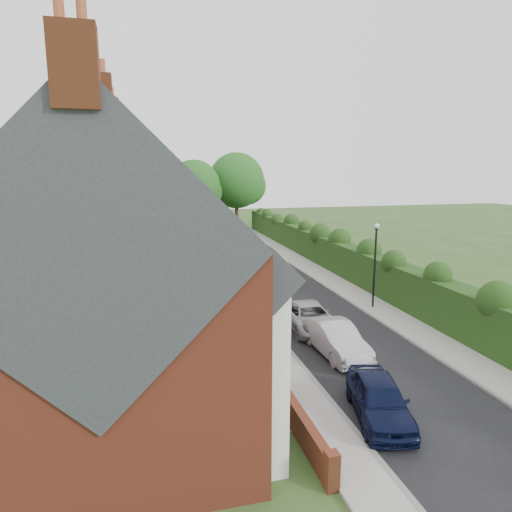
{
  "coord_description": "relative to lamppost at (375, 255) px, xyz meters",
  "views": [
    {
      "loc": [
        -9.9,
        -19.84,
        8.42
      ],
      "look_at": [
        -2.15,
        10.76,
        2.2
      ],
      "focal_mm": 32.0,
      "sensor_mm": 36.0,
      "label": 1
    }
  ],
  "objects": [
    {
      "name": "road",
      "position": [
        -3.9,
        7.0,
        -3.29
      ],
      "size": [
        6.0,
        58.0,
        0.02
      ],
      "primitive_type": "cube",
      "color": "black",
      "rests_on": "ground"
    },
    {
      "name": "car_white",
      "position": [
        -5.12,
        5.4,
        -2.56
      ],
      "size": [
        2.33,
        5.18,
        1.47
      ],
      "primitive_type": "imported",
      "rotation": [
        0.0,
        0.0,
        -0.05
      ],
      "color": "silver",
      "rests_on": "ground"
    },
    {
      "name": "tree_far_left",
      "position": [
        -6.05,
        36.08,
        2.41
      ],
      "size": [
        7.14,
        6.8,
        9.29
      ],
      "color": "#332316",
      "rests_on": "ground"
    },
    {
      "name": "car_green",
      "position": [
        -6.35,
        8.6,
        -2.64
      ],
      "size": [
        2.2,
        4.05,
        1.31
      ],
      "primitive_type": "imported",
      "rotation": [
        0.0,
        0.0,
        -0.18
      ],
      "color": "#103818",
      "rests_on": "ground"
    },
    {
      "name": "car_red",
      "position": [
        -6.13,
        16.82,
        -2.59
      ],
      "size": [
        1.53,
        4.28,
        1.41
      ],
      "primitive_type": "imported",
      "rotation": [
        0.0,
        0.0,
        -0.01
      ],
      "color": "maroon",
      "rests_on": "ground"
    },
    {
      "name": "car_navy",
      "position": [
        -5.79,
        -11.14,
        -2.58
      ],
      "size": [
        2.7,
        4.52,
        1.44
      ],
      "primitive_type": "imported",
      "rotation": [
        0.0,
        0.0,
        -0.25
      ],
      "color": "black",
      "rests_on": "ground"
    },
    {
      "name": "tree_far_back",
      "position": [
        -11.99,
        39.08,
        3.32
      ],
      "size": [
        8.4,
        8.0,
        10.82
      ],
      "color": "#332316",
      "rests_on": "ground"
    },
    {
      "name": "ground",
      "position": [
        -3.4,
        -4.0,
        -3.3
      ],
      "size": [
        140.0,
        140.0,
        0.0
      ],
      "primitive_type": "plane",
      "color": "#2D4C1E",
      "rests_on": "ground"
    },
    {
      "name": "horse_cart",
      "position": [
        -3.58,
        7.79,
        -2.18
      ],
      "size": [
        1.23,
        2.71,
        1.95
      ],
      "color": "black",
      "rests_on": "ground"
    },
    {
      "name": "kerb_house_side",
      "position": [
        -6.95,
        7.0,
        -3.23
      ],
      "size": [
        0.18,
        58.0,
        0.13
      ],
      "primitive_type": "cube",
      "color": "gray",
      "rests_on": "ground"
    },
    {
      "name": "horse",
      "position": [
        -3.58,
        5.65,
        -2.46
      ],
      "size": [
        1.31,
        2.13,
        1.67
      ],
      "primitive_type": "imported",
      "rotation": [
        0.0,
        0.0,
        3.36
      ],
      "color": "#4C301C",
      "rests_on": "ground"
    },
    {
      "name": "car_extra_far",
      "position": [
        -5.31,
        32.69,
        -2.62
      ],
      "size": [
        2.42,
        4.84,
        1.35
      ],
      "primitive_type": "imported",
      "rotation": [
        0.0,
        0.0,
        -0.12
      ],
      "color": "maroon",
      "rests_on": "ground"
    },
    {
      "name": "lamppost",
      "position": [
        0.0,
        0.0,
        0.0
      ],
      "size": [
        0.32,
        0.32,
        5.16
      ],
      "color": "black",
      "rests_on": "ground"
    },
    {
      "name": "garden_wall_row",
      "position": [
        -8.75,
        6.0,
        -2.84
      ],
      "size": [
        0.35,
        40.35,
        1.1
      ],
      "color": "brown",
      "rests_on": "ground"
    },
    {
      "name": "tree_far_right",
      "position": [
        -0.01,
        38.08,
        3.02
      ],
      "size": [
        7.98,
        7.6,
        10.31
      ],
      "color": "#332316",
      "rests_on": "ground"
    },
    {
      "name": "car_grey",
      "position": [
        -6.4,
        25.4,
        -2.62
      ],
      "size": [
        2.78,
        4.96,
        1.36
      ],
      "primitive_type": "imported",
      "rotation": [
        0.0,
        0.0,
        0.2
      ],
      "color": "slate",
      "rests_on": "ground"
    },
    {
      "name": "pavement_house_side",
      "position": [
        -7.75,
        7.0,
        -3.24
      ],
      "size": [
        1.7,
        58.0,
        0.12
      ],
      "primitive_type": "cube",
      "color": "#999691",
      "rests_on": "ground"
    },
    {
      "name": "terrace_row",
      "position": [
        -14.27,
        5.98,
        1.18
      ],
      "size": [
        9.05,
        40.5,
        11.5
      ],
      "color": "brown",
      "rests_on": "ground"
    },
    {
      "name": "hedge",
      "position": [
        2.0,
        7.0,
        -1.7
      ],
      "size": [
        2.1,
        58.0,
        2.85
      ],
      "color": "#1A3A12",
      "rests_on": "ground"
    },
    {
      "name": "car_black",
      "position": [
        -6.4,
        31.0,
        -2.55
      ],
      "size": [
        2.38,
        4.6,
        1.49
      ],
      "primitive_type": "imported",
      "rotation": [
        0.0,
        0.0,
        0.15
      ],
      "color": "black",
      "rests_on": "ground"
    },
    {
      "name": "kerb_hedge_side",
      "position": [
        -0.85,
        7.0,
        -3.23
      ],
      "size": [
        0.18,
        58.0,
        0.13
      ],
      "primitive_type": "cube",
      "color": "gray",
      "rests_on": "ground"
    },
    {
      "name": "car_beige",
      "position": [
        -6.4,
        21.5,
        -2.63
      ],
      "size": [
        2.78,
        5.01,
        1.32
      ],
      "primitive_type": "imported",
      "rotation": [
        0.0,
        0.0,
        -0.13
      ],
      "color": "tan",
      "rests_on": "ground"
    },
    {
      "name": "car_silver_b",
      "position": [
        -5.0,
        -2.49,
        -2.62
      ],
      "size": [
        2.43,
        4.98,
        1.36
      ],
      "primitive_type": "imported",
      "rotation": [
        0.0,
        0.0,
        -0.04
      ],
      "color": "#A3A6AA",
      "rests_on": "ground"
    },
    {
      "name": "pavement_hedge_side",
      "position": [
        0.2,
        7.0,
        -3.24
      ],
      "size": [
        2.2,
        58.0,
        0.12
      ],
      "primitive_type": "cube",
      "color": "#999691",
      "rests_on": "ground"
    },
    {
      "name": "car_silver_a",
      "position": [
        -5.0,
        -5.82,
        -2.56
      ],
      "size": [
        1.74,
        4.56,
        1.48
      ],
      "primitive_type": "imported",
      "rotation": [
        0.0,
        0.0,
        0.04
      ],
      "color": "#A7A7AC",
      "rests_on": "ground"
    }
  ]
}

